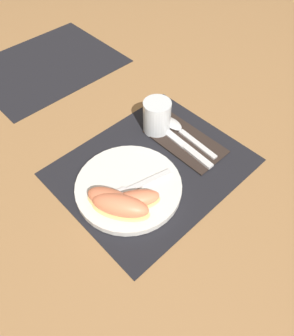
# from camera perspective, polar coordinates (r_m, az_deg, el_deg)

# --- Properties ---
(ground_plane) EXTENTS (3.00, 3.00, 0.00)m
(ground_plane) POSITION_cam_1_polar(r_m,az_deg,el_deg) (0.80, 0.91, 0.16)
(ground_plane) COLOR #A37547
(placemat) EXTENTS (0.44, 0.36, 0.00)m
(placemat) POSITION_cam_1_polar(r_m,az_deg,el_deg) (0.80, 0.91, 0.25)
(placemat) COLOR black
(placemat) RESTS_ON ground_plane
(placemat_far) EXTENTS (0.44, 0.36, 0.00)m
(placemat_far) POSITION_cam_1_polar(r_m,az_deg,el_deg) (1.18, -17.03, 16.84)
(placemat_far) COLOR black
(placemat_far) RESTS_ON ground_plane
(plate) EXTENTS (0.25, 0.25, 0.02)m
(plate) POSITION_cam_1_polar(r_m,az_deg,el_deg) (0.75, -3.23, -3.29)
(plate) COLOR white
(plate) RESTS_ON placemat
(juice_glass) EXTENTS (0.07, 0.07, 0.09)m
(juice_glass) POSITION_cam_1_polar(r_m,az_deg,el_deg) (0.86, 1.74, 8.70)
(juice_glass) COLOR silver
(juice_glass) RESTS_ON placemat
(napkin) EXTENTS (0.11, 0.21, 0.00)m
(napkin) POSITION_cam_1_polar(r_m,az_deg,el_deg) (0.86, 6.44, 4.81)
(napkin) COLOR #2D231E
(napkin) RESTS_ON placemat
(knife) EXTENTS (0.03, 0.23, 0.01)m
(knife) POSITION_cam_1_polar(r_m,az_deg,el_deg) (0.85, 5.94, 4.37)
(knife) COLOR silver
(knife) RESTS_ON napkin
(spoon) EXTENTS (0.04, 0.19, 0.01)m
(spoon) POSITION_cam_1_polar(r_m,az_deg,el_deg) (0.88, 5.56, 6.84)
(spoon) COLOR silver
(spoon) RESTS_ON napkin
(fork) EXTENTS (0.18, 0.06, 0.00)m
(fork) POSITION_cam_1_polar(r_m,az_deg,el_deg) (0.74, -2.99, -3.77)
(fork) COLOR silver
(fork) RESTS_ON plate
(citrus_wedge_0) EXTENTS (0.10, 0.13, 0.04)m
(citrus_wedge_0) POSITION_cam_1_polar(r_m,az_deg,el_deg) (0.70, -6.06, -5.75)
(citrus_wedge_0) COLOR #F4DB84
(citrus_wedge_0) RESTS_ON plate
(citrus_wedge_1) EXTENTS (0.11, 0.14, 0.04)m
(citrus_wedge_1) POSITION_cam_1_polar(r_m,az_deg,el_deg) (0.69, -4.66, -6.60)
(citrus_wedge_1) COLOR #F4DB84
(citrus_wedge_1) RESTS_ON plate
(citrus_wedge_2) EXTENTS (0.12, 0.10, 0.03)m
(citrus_wedge_2) POSITION_cam_1_polar(r_m,az_deg,el_deg) (0.70, -2.23, -5.58)
(citrus_wedge_2) COLOR #F4DB84
(citrus_wedge_2) RESTS_ON plate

